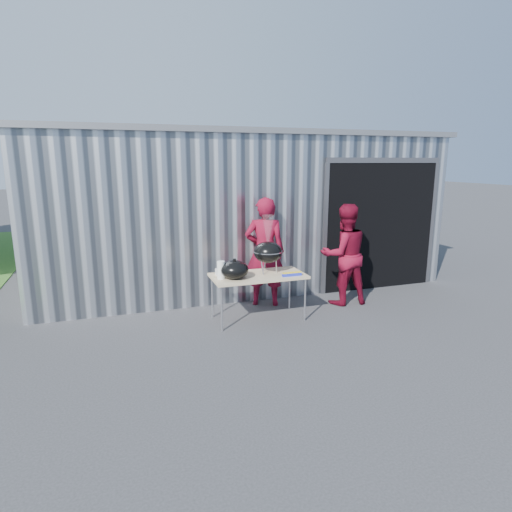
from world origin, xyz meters
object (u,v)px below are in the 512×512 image
object	(u,v)px
folding_table	(258,277)
person_cook	(265,252)
person_bystander	(344,255)
kettle_grill	(268,248)

from	to	relation	value
folding_table	person_cook	bearing A→B (deg)	62.10
folding_table	person_bystander	distance (m)	1.75
person_cook	person_bystander	bearing A→B (deg)	-175.10
folding_table	person_bystander	xyz separation A→B (m)	(1.72, 0.28, 0.19)
kettle_grill	person_bystander	xyz separation A→B (m)	(1.53, 0.21, -0.26)
folding_table	kettle_grill	distance (m)	0.50
person_bystander	kettle_grill	bearing A→B (deg)	11.46
person_cook	person_bystander	xyz separation A→B (m)	(1.36, -0.40, -0.06)
person_bystander	folding_table	bearing A→B (deg)	12.73
person_bystander	person_cook	bearing A→B (deg)	-12.66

